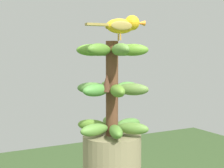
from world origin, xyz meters
name	(u,v)px	position (x,y,z in m)	size (l,w,h in m)	color
banana_bunch	(112,89)	(0.00, 0.00, 1.32)	(0.27, 0.27, 0.34)	brown
perched_bird	(123,25)	(0.02, -0.05, 1.54)	(0.21, 0.06, 0.09)	#C68933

